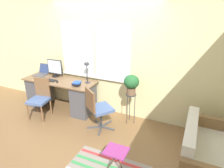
{
  "coord_description": "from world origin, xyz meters",
  "views": [
    {
      "loc": [
        1.97,
        -3.2,
        2.42
      ],
      "look_at": [
        0.45,
        0.16,
        0.95
      ],
      "focal_mm": 32.0,
      "sensor_mm": 36.0,
      "label": 1
    }
  ],
  "objects_px": {
    "desk_lamp": "(87,67)",
    "folding_stool": "(116,153)",
    "keyboard": "(48,80)",
    "potted_plant": "(131,83)",
    "laptop": "(42,73)",
    "desk_chair_wooden": "(40,97)",
    "office_chair_swivel": "(98,108)",
    "plant_stand": "(131,99)",
    "book_stack": "(77,84)",
    "couch_loveseat": "(204,155)",
    "monitor": "(55,68)",
    "mouse": "(57,82)"
  },
  "relations": [
    {
      "from": "potted_plant",
      "to": "office_chair_swivel",
      "type": "bearing_deg",
      "value": -137.66
    },
    {
      "from": "plant_stand",
      "to": "desk_lamp",
      "type": "bearing_deg",
      "value": 178.0
    },
    {
      "from": "plant_stand",
      "to": "potted_plant",
      "type": "xyz_separation_m",
      "value": [
        0.0,
        -0.0,
        0.36
      ]
    },
    {
      "from": "office_chair_swivel",
      "to": "plant_stand",
      "type": "bearing_deg",
      "value": -100.81
    },
    {
      "from": "keyboard",
      "to": "desk_lamp",
      "type": "distance_m",
      "value": 1.03
    },
    {
      "from": "laptop",
      "to": "monitor",
      "type": "height_order",
      "value": "monitor"
    },
    {
      "from": "office_chair_swivel",
      "to": "plant_stand",
      "type": "distance_m",
      "value": 0.73
    },
    {
      "from": "mouse",
      "to": "book_stack",
      "type": "height_order",
      "value": "book_stack"
    },
    {
      "from": "couch_loveseat",
      "to": "plant_stand",
      "type": "relative_size",
      "value": 1.96
    },
    {
      "from": "book_stack",
      "to": "potted_plant",
      "type": "xyz_separation_m",
      "value": [
        1.19,
        0.22,
        0.13
      ]
    },
    {
      "from": "monitor",
      "to": "mouse",
      "type": "height_order",
      "value": "monitor"
    },
    {
      "from": "desk_lamp",
      "to": "potted_plant",
      "type": "height_order",
      "value": "desk_lamp"
    },
    {
      "from": "laptop",
      "to": "keyboard",
      "type": "relative_size",
      "value": 0.8
    },
    {
      "from": "keyboard",
      "to": "mouse",
      "type": "height_order",
      "value": "mouse"
    },
    {
      "from": "folding_stool",
      "to": "plant_stand",
      "type": "bearing_deg",
      "value": 101.07
    },
    {
      "from": "keyboard",
      "to": "office_chair_swivel",
      "type": "height_order",
      "value": "office_chair_swivel"
    },
    {
      "from": "potted_plant",
      "to": "laptop",
      "type": "bearing_deg",
      "value": 179.08
    },
    {
      "from": "desk_chair_wooden",
      "to": "mouse",
      "type": "bearing_deg",
      "value": 41.04
    },
    {
      "from": "laptop",
      "to": "office_chair_swivel",
      "type": "height_order",
      "value": "laptop"
    },
    {
      "from": "desk_chair_wooden",
      "to": "couch_loveseat",
      "type": "height_order",
      "value": "desk_chair_wooden"
    },
    {
      "from": "office_chair_swivel",
      "to": "folding_stool",
      "type": "distance_m",
      "value": 1.25
    },
    {
      "from": "monitor",
      "to": "couch_loveseat",
      "type": "bearing_deg",
      "value": -14.33
    },
    {
      "from": "mouse",
      "to": "potted_plant",
      "type": "relative_size",
      "value": 0.18
    },
    {
      "from": "potted_plant",
      "to": "mouse",
      "type": "bearing_deg",
      "value": -172.26
    },
    {
      "from": "monitor",
      "to": "keyboard",
      "type": "bearing_deg",
      "value": -86.73
    },
    {
      "from": "book_stack",
      "to": "potted_plant",
      "type": "distance_m",
      "value": 1.22
    },
    {
      "from": "laptop",
      "to": "desk_lamp",
      "type": "height_order",
      "value": "desk_lamp"
    },
    {
      "from": "laptop",
      "to": "monitor",
      "type": "relative_size",
      "value": 0.79
    },
    {
      "from": "monitor",
      "to": "plant_stand",
      "type": "distance_m",
      "value": 2.05
    },
    {
      "from": "desk_chair_wooden",
      "to": "folding_stool",
      "type": "relative_size",
      "value": 2.06
    },
    {
      "from": "keyboard",
      "to": "potted_plant",
      "type": "distance_m",
      "value": 2.01
    },
    {
      "from": "laptop",
      "to": "desk_lamp",
      "type": "relative_size",
      "value": 0.69
    },
    {
      "from": "desk_lamp",
      "to": "folding_stool",
      "type": "bearing_deg",
      "value": -47.4
    },
    {
      "from": "desk_chair_wooden",
      "to": "couch_loveseat",
      "type": "distance_m",
      "value": 3.47
    },
    {
      "from": "keyboard",
      "to": "potted_plant",
      "type": "xyz_separation_m",
      "value": [
        2.0,
        0.21,
        0.17
      ]
    },
    {
      "from": "desk_lamp",
      "to": "folding_stool",
      "type": "height_order",
      "value": "desk_lamp"
    },
    {
      "from": "book_stack",
      "to": "couch_loveseat",
      "type": "relative_size",
      "value": 0.14
    },
    {
      "from": "laptop",
      "to": "desk_chair_wooden",
      "type": "distance_m",
      "value": 0.82
    },
    {
      "from": "desk_lamp",
      "to": "couch_loveseat",
      "type": "relative_size",
      "value": 0.36
    },
    {
      "from": "monitor",
      "to": "laptop",
      "type": "bearing_deg",
      "value": -173.36
    },
    {
      "from": "desk_lamp",
      "to": "desk_chair_wooden",
      "type": "relative_size",
      "value": 0.55
    },
    {
      "from": "monitor",
      "to": "potted_plant",
      "type": "distance_m",
      "value": 2.01
    },
    {
      "from": "couch_loveseat",
      "to": "folding_stool",
      "type": "bearing_deg",
      "value": 117.41
    },
    {
      "from": "monitor",
      "to": "potted_plant",
      "type": "bearing_deg",
      "value": -2.43
    },
    {
      "from": "monitor",
      "to": "desk_chair_wooden",
      "type": "height_order",
      "value": "monitor"
    },
    {
      "from": "book_stack",
      "to": "desk_chair_wooden",
      "type": "relative_size",
      "value": 0.21
    },
    {
      "from": "mouse",
      "to": "desk_chair_wooden",
      "type": "relative_size",
      "value": 0.08
    },
    {
      "from": "office_chair_swivel",
      "to": "desk_lamp",
      "type": "bearing_deg",
      "value": -7.44
    },
    {
      "from": "folding_stool",
      "to": "laptop",
      "type": "bearing_deg",
      "value": 151.47
    },
    {
      "from": "laptop",
      "to": "desk_lamp",
      "type": "xyz_separation_m",
      "value": [
        1.35,
        -0.0,
        0.31
      ]
    }
  ]
}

